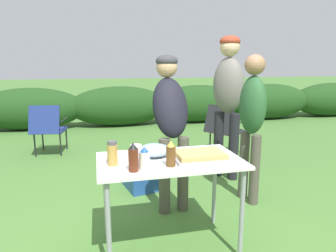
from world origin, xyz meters
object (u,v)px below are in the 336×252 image
Objects in this scene: bbq_sauce_bottle at (133,158)px; camp_chair_green_behind_table at (48,127)px; mayo_bottle at (144,159)px; standing_person_in_red_jacket at (252,115)px; beer_bottle at (171,154)px; mixing_bowl at (154,150)px; standing_person_with_beanie at (170,115)px; camp_chair_near_hedge at (224,127)px; folding_table at (170,169)px; paper_cup_stack at (136,155)px; standing_person_in_olive_jacket at (228,92)px; cooler_box at (139,174)px; plate_stack at (121,157)px; spice_jar at (112,153)px; food_tray at (200,155)px.

bbq_sauce_bottle is 0.24× the size of camp_chair_green_behind_table.
mayo_bottle is 0.10× the size of standing_person_in_red_jacket.
mixing_bowl is at bearing 103.86° from beer_bottle.
standing_person_with_beanie is 2.06m from camp_chair_near_hedge.
mayo_bottle is (-0.22, -0.18, 0.15)m from folding_table.
camp_chair_green_behind_table is 1.00× the size of camp_chair_near_hedge.
beer_bottle reaches higher than camp_chair_near_hedge.
folding_table is 0.31m from paper_cup_stack.
mayo_bottle is (-0.13, -0.30, 0.03)m from mixing_bowl.
bbq_sauce_bottle reaches higher than camp_chair_near_hedge.
standing_person_in_red_jacket is at bearing 32.51° from mayo_bottle.
mayo_bottle is 2.01m from standing_person_in_olive_jacket.
folding_table is 0.19m from mixing_bowl.
camp_chair_green_behind_table is (-2.34, 2.29, -0.48)m from standing_person_in_red_jacket.
mayo_bottle is at bearing -172.76° from beer_bottle.
standing_person_in_red_jacket is 1.48m from cooler_box.
plate_stack is 0.25× the size of camp_chair_green_behind_table.
standing_person_in_red_jacket is 1.72m from camp_chair_near_hedge.
beer_bottle is 1.87m from standing_person_in_olive_jacket.
standing_person_in_red_jacket reaches higher than spice_jar.
paper_cup_stack is 0.81× the size of spice_jar.
camp_chair_near_hedge is (0.37, 0.89, -0.65)m from standing_person_in_olive_jacket.
standing_person_in_red_jacket reaches higher than food_tray.
food_tray is at bearing -12.64° from plate_stack.
spice_jar is at bearing -118.28° from plate_stack.
mayo_bottle is (-0.19, -0.02, -0.01)m from beer_bottle.
spice_jar is 2.95m from camp_chair_near_hedge.
paper_cup_stack is 0.13m from mayo_bottle.
bbq_sauce_bottle is at bearing -146.54° from folding_table.
beer_bottle is 0.42m from spice_jar.
cooler_box is at bearing -92.27° from camp_chair_near_hedge.
beer_bottle is at bearing -156.81° from food_tray.
standing_person_with_beanie is at bearing 64.28° from mixing_bowl.
plate_stack is 0.82× the size of mixing_bowl.
paper_cup_stack is at bearing 157.58° from beer_bottle.
mayo_bottle is 0.96m from standing_person_with_beanie.
mayo_bottle is 0.89× the size of spice_jar.
standing_person_in_olive_jacket is at bearing 47.86° from bbq_sauce_bottle.
standing_person_in_olive_jacket is at bearing 45.87° from mixing_bowl.
camp_chair_green_behind_table is (-1.28, 3.06, -0.36)m from beer_bottle.
standing_person_in_red_jacket is (1.12, 0.50, 0.16)m from mixing_bowl.
standing_person_with_beanie is at bearing 59.15° from paper_cup_stack.
spice_jar reaches higher than paper_cup_stack.
bbq_sauce_bottle is (0.06, -0.29, 0.08)m from plate_stack.
mixing_bowl reaches higher than camp_chair_green_behind_table.
cooler_box is (0.03, 1.13, -0.62)m from mixing_bowl.
paper_cup_stack is 1.47m from cooler_box.
plate_stack is 1.50m from standing_person_in_red_jacket.
beer_bottle is at bearing -22.42° from paper_cup_stack.
plate_stack is (-0.60, 0.13, -0.01)m from food_tray.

